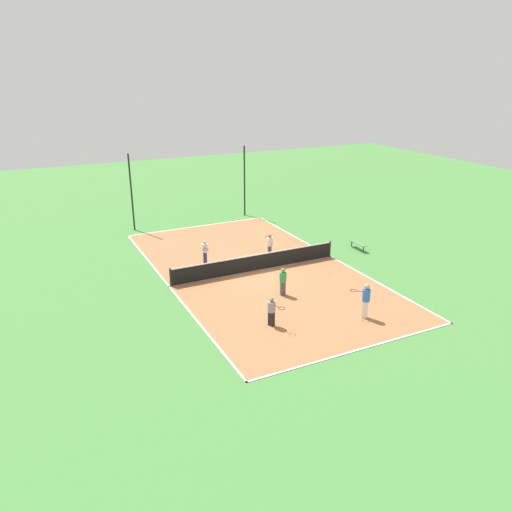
# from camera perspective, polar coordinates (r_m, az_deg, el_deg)

# --- Properties ---
(ground_plane) EXTENTS (80.00, 80.00, 0.00)m
(ground_plane) POSITION_cam_1_polar(r_m,az_deg,el_deg) (28.60, -0.00, -1.69)
(ground_plane) COLOR #47843D
(court_surface) EXTENTS (10.39, 19.37, 0.02)m
(court_surface) POSITION_cam_1_polar(r_m,az_deg,el_deg) (28.60, -0.00, -1.67)
(court_surface) COLOR #AD6B42
(court_surface) RESTS_ON ground_plane
(tennis_net) EXTENTS (10.19, 0.10, 1.02)m
(tennis_net) POSITION_cam_1_polar(r_m,az_deg,el_deg) (28.41, -0.00, -0.68)
(tennis_net) COLOR black
(tennis_net) RESTS_ON court_surface
(bench) EXTENTS (0.36, 1.53, 0.45)m
(bench) POSITION_cam_1_polar(r_m,az_deg,el_deg) (32.54, 11.55, 1.40)
(bench) COLOR #4C8C4C
(bench) RESTS_ON ground_plane
(player_near_blue) EXTENTS (0.92, 0.87, 1.70)m
(player_near_blue) POSITION_cam_1_polar(r_m,az_deg,el_deg) (23.42, 12.44, -4.75)
(player_near_blue) COLOR white
(player_near_blue) RESTS_ON court_surface
(player_near_white) EXTENTS (0.55, 0.98, 1.43)m
(player_near_white) POSITION_cam_1_polar(r_m,az_deg,el_deg) (29.47, -5.87, 0.61)
(player_near_white) COLOR navy
(player_near_white) RESTS_ON court_surface
(player_far_green) EXTENTS (0.43, 0.43, 1.47)m
(player_far_green) POSITION_cam_1_polar(r_m,az_deg,el_deg) (25.25, 3.09, -2.75)
(player_far_green) COLOR #4C4C51
(player_far_green) RESTS_ON court_surface
(player_baseline_gray) EXTENTS (0.63, 0.99, 1.38)m
(player_baseline_gray) POSITION_cam_1_polar(r_m,az_deg,el_deg) (22.29, 1.81, -6.18)
(player_baseline_gray) COLOR black
(player_baseline_gray) RESTS_ON court_surface
(player_far_white) EXTENTS (0.60, 0.99, 1.44)m
(player_far_white) POSITION_cam_1_polar(r_m,az_deg,el_deg) (30.42, 1.57, 1.36)
(player_far_white) COLOR #4C4C51
(player_far_white) RESTS_ON court_surface
(tennis_ball_far_baseline) EXTENTS (0.07, 0.07, 0.07)m
(tennis_ball_far_baseline) POSITION_cam_1_polar(r_m,az_deg,el_deg) (31.54, -0.32, 0.58)
(tennis_ball_far_baseline) COLOR #CCE033
(tennis_ball_far_baseline) RESTS_ON court_surface
(tennis_ball_left_sideline) EXTENTS (0.07, 0.07, 0.07)m
(tennis_ball_left_sideline) POSITION_cam_1_polar(r_m,az_deg,el_deg) (28.51, 8.43, -1.88)
(tennis_ball_left_sideline) COLOR #CCE033
(tennis_ball_left_sideline) RESTS_ON court_surface
(fence_post_back_left) EXTENTS (0.12, 0.12, 5.45)m
(fence_post_back_left) POSITION_cam_1_polar(r_m,az_deg,el_deg) (36.34, -14.05, 7.03)
(fence_post_back_left) COLOR black
(fence_post_back_left) RESTS_ON ground_plane
(fence_post_back_right) EXTENTS (0.12, 0.12, 5.45)m
(fence_post_back_right) POSITION_cam_1_polar(r_m,az_deg,el_deg) (39.07, -1.33, 8.55)
(fence_post_back_right) COLOR black
(fence_post_back_right) RESTS_ON ground_plane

